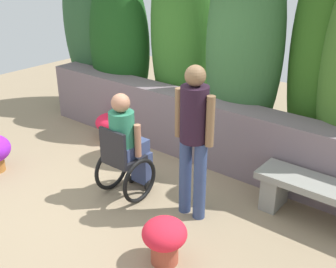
{
  "coord_description": "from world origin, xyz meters",
  "views": [
    {
      "loc": [
        3.34,
        -2.81,
        2.81
      ],
      "look_at": [
        0.6,
        0.59,
        0.85
      ],
      "focal_mm": 44.15,
      "sensor_mm": 36.0,
      "label": 1
    }
  ],
  "objects_px": {
    "stone_bench": "(318,197)",
    "person_in_wheelchair": "(126,149)",
    "person_standing_companion": "(194,133)",
    "flower_pot_terracotta_by_wall": "(109,126)",
    "flower_pot_purple_near": "(165,238)"
  },
  "relations": [
    {
      "from": "flower_pot_purple_near",
      "to": "flower_pot_terracotta_by_wall",
      "type": "bearing_deg",
      "value": 146.57
    },
    {
      "from": "person_standing_companion",
      "to": "stone_bench",
      "type": "bearing_deg",
      "value": 15.95
    },
    {
      "from": "stone_bench",
      "to": "person_in_wheelchair",
      "type": "xyz_separation_m",
      "value": [
        -2.05,
        -0.89,
        0.3
      ]
    },
    {
      "from": "person_standing_companion",
      "to": "flower_pot_terracotta_by_wall",
      "type": "height_order",
      "value": "person_standing_companion"
    },
    {
      "from": "stone_bench",
      "to": "person_in_wheelchair",
      "type": "distance_m",
      "value": 2.26
    },
    {
      "from": "flower_pot_terracotta_by_wall",
      "to": "person_in_wheelchair",
      "type": "bearing_deg",
      "value": -35.83
    },
    {
      "from": "person_in_wheelchair",
      "to": "person_standing_companion",
      "type": "relative_size",
      "value": 0.75
    },
    {
      "from": "person_in_wheelchair",
      "to": "person_standing_companion",
      "type": "height_order",
      "value": "person_standing_companion"
    },
    {
      "from": "person_standing_companion",
      "to": "flower_pot_terracotta_by_wall",
      "type": "distance_m",
      "value": 2.48
    },
    {
      "from": "stone_bench",
      "to": "flower_pot_terracotta_by_wall",
      "type": "bearing_deg",
      "value": 172.0
    },
    {
      "from": "person_standing_companion",
      "to": "flower_pot_purple_near",
      "type": "xyz_separation_m",
      "value": [
        0.27,
        -0.82,
        -0.74
      ]
    },
    {
      "from": "person_in_wheelchair",
      "to": "person_standing_companion",
      "type": "xyz_separation_m",
      "value": [
        0.88,
        0.14,
        0.4
      ]
    },
    {
      "from": "stone_bench",
      "to": "person_standing_companion",
      "type": "xyz_separation_m",
      "value": [
        -1.17,
        -0.75,
        0.7
      ]
    },
    {
      "from": "flower_pot_purple_near",
      "to": "flower_pot_terracotta_by_wall",
      "type": "xyz_separation_m",
      "value": [
        -2.48,
        1.63,
        -0.03
      ]
    },
    {
      "from": "person_in_wheelchair",
      "to": "person_standing_companion",
      "type": "bearing_deg",
      "value": 18.41
    }
  ]
}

